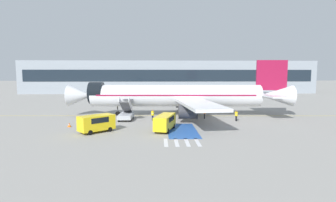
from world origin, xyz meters
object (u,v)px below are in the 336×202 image
(service_van_0, at_px, (165,121))
(airliner, at_px, (179,96))
(terminal_building, at_px, (169,77))
(ground_crew_1, at_px, (236,115))
(ground_crew_0, at_px, (153,114))
(boarding_stairs_forward, at_px, (126,114))
(service_van_1, at_px, (96,122))
(fuel_tanker, at_px, (195,95))
(traffic_cone_0, at_px, (84,125))
(ground_crew_2, at_px, (205,113))
(traffic_cone_1, at_px, (69,125))

(service_van_0, bearing_deg, airliner, 92.98)
(terminal_building, bearing_deg, airliner, -90.60)
(service_van_0, xyz_separation_m, ground_crew_1, (11.91, 6.71, -0.23))
(service_van_0, xyz_separation_m, ground_crew_0, (-1.85, 7.55, -0.18))
(boarding_stairs_forward, relative_size, service_van_1, 1.11)
(fuel_tanker, xyz_separation_m, ground_crew_1, (2.43, -32.19, -0.72))
(fuel_tanker, relative_size, service_van_0, 1.86)
(traffic_cone_0, bearing_deg, boarding_stairs_forward, 45.51)
(ground_crew_1, relative_size, ground_crew_2, 1.01)
(boarding_stairs_forward, height_order, fuel_tanker, boarding_stairs_forward)
(fuel_tanker, height_order, ground_crew_1, fuel_tanker)
(airliner, distance_m, service_van_0, 13.38)
(traffic_cone_1, xyz_separation_m, terminal_building, (17.57, 72.66, 6.34))
(ground_crew_1, bearing_deg, fuel_tanker, -37.62)
(boarding_stairs_forward, bearing_deg, traffic_cone_0, -132.23)
(boarding_stairs_forward, relative_size, ground_crew_1, 2.95)
(boarding_stairs_forward, bearing_deg, ground_crew_1, -3.74)
(fuel_tanker, bearing_deg, service_van_0, -13.44)
(ground_crew_0, xyz_separation_m, ground_crew_1, (13.76, -0.85, -0.05))
(fuel_tanker, height_order, traffic_cone_0, fuel_tanker)
(boarding_stairs_forward, height_order, service_van_1, boarding_stairs_forward)
(service_van_1, distance_m, ground_crew_1, 22.35)
(fuel_tanker, relative_size, ground_crew_2, 6.15)
(traffic_cone_1, bearing_deg, ground_crew_2, 17.26)
(ground_crew_2, height_order, traffic_cone_1, ground_crew_2)
(service_van_0, bearing_deg, ground_crew_0, 119.72)
(boarding_stairs_forward, height_order, terminal_building, terminal_building)
(service_van_0, relative_size, ground_crew_2, 3.30)
(ground_crew_2, distance_m, terminal_building, 66.44)
(service_van_1, bearing_deg, traffic_cone_0, -6.95)
(airliner, xyz_separation_m, traffic_cone_0, (-14.78, -9.75, -3.50))
(fuel_tanker, xyz_separation_m, traffic_cone_1, (-23.43, -36.05, -1.46))
(fuel_tanker, distance_m, ground_crew_1, 32.29)
(service_van_0, height_order, ground_crew_1, service_van_0)
(traffic_cone_0, bearing_deg, ground_crew_1, 8.72)
(fuel_tanker, bearing_deg, ground_crew_2, -4.30)
(ground_crew_1, distance_m, ground_crew_2, 5.49)
(service_van_1, height_order, ground_crew_1, service_van_1)
(airliner, xyz_separation_m, boarding_stairs_forward, (-9.32, -4.19, -2.72))
(ground_crew_0, height_order, traffic_cone_1, ground_crew_0)
(boarding_stairs_forward, xyz_separation_m, ground_crew_0, (4.51, -1.07, 0.08))
(airliner, bearing_deg, boarding_stairs_forward, 116.48)
(service_van_1, bearing_deg, airliner, -83.00)
(boarding_stairs_forward, height_order, ground_crew_2, boarding_stairs_forward)
(service_van_0, xyz_separation_m, ground_crew_2, (7.13, 9.40, -0.24))
(fuel_tanker, distance_m, traffic_cone_0, 41.72)
(service_van_1, distance_m, ground_crew_0, 11.12)
(airliner, bearing_deg, traffic_cone_0, 125.68)
(boarding_stairs_forward, height_order, ground_crew_0, boarding_stairs_forward)
(airliner, bearing_deg, traffic_cone_1, 122.78)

